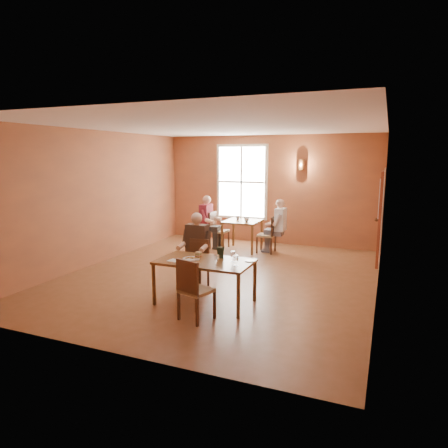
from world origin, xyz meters
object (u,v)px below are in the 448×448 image
at_px(main_table, 205,282).
at_px(chair_diner_white, 266,234).
at_px(second_table, 242,235).
at_px(chair_empty, 196,289).
at_px(chair_diner_main, 195,264).
at_px(diner_white, 268,227).
at_px(chair_diner_maroon, 219,230).
at_px(diner_maroon, 218,223).
at_px(diner_main, 194,253).

distance_m(main_table, chair_diner_white, 3.83).
bearing_deg(second_table, main_table, -79.34).
height_order(chair_empty, chair_diner_white, chair_empty).
relative_size(chair_diner_main, diner_white, 0.68).
relative_size(chair_diner_main, chair_diner_maroon, 0.93).
height_order(main_table, diner_white, diner_white).
relative_size(main_table, chair_diner_maroon, 1.62).
bearing_deg(chair_diner_maroon, diner_maroon, -90.00).
xyz_separation_m(second_table, diner_maroon, (-0.68, 0.00, 0.29)).
xyz_separation_m(chair_diner_white, diner_maroon, (-1.33, 0.00, 0.21)).
bearing_deg(main_table, chair_diner_white, 91.06).
bearing_deg(diner_maroon, diner_main, 15.68).
xyz_separation_m(second_table, chair_diner_white, (0.65, 0.00, 0.08)).
xyz_separation_m(diner_main, diner_maroon, (-0.90, 3.21, 0.01)).
distance_m(diner_main, second_table, 3.23).
distance_m(chair_diner_main, diner_main, 0.22).
xyz_separation_m(chair_diner_main, chair_diner_maroon, (-0.87, 3.18, 0.03)).
distance_m(chair_empty, chair_diner_maroon, 4.75).
xyz_separation_m(main_table, diner_main, (-0.50, 0.62, 0.30)).
distance_m(second_table, diner_maroon, 0.74).
distance_m(chair_diner_main, chair_diner_white, 3.21).
bearing_deg(main_table, chair_diner_main, 127.57).
distance_m(diner_main, chair_diner_maroon, 3.33).
bearing_deg(chair_diner_main, second_table, -86.02).
xyz_separation_m(diner_white, diner_maroon, (-1.36, 0.00, 0.02)).
distance_m(chair_empty, diner_maroon, 4.77).
xyz_separation_m(chair_diner_main, diner_main, (0.00, -0.03, 0.22)).
bearing_deg(diner_maroon, chair_diner_maroon, 90.00).
bearing_deg(main_table, diner_white, 90.62).
height_order(diner_white, chair_diner_maroon, diner_white).
distance_m(chair_empty, chair_diner_white, 4.50).
bearing_deg(second_table, diner_main, -86.06).
bearing_deg(chair_empty, diner_main, 135.09).
relative_size(chair_diner_main, diner_maroon, 0.66).
relative_size(main_table, diner_main, 1.17).
height_order(chair_empty, chair_diner_maroon, chair_diner_maroon).
bearing_deg(chair_diner_white, diner_white, -90.00).
height_order(chair_diner_main, chair_diner_white, chair_diner_white).
bearing_deg(diner_main, chair_diner_white, -97.61).
relative_size(chair_diner_white, diner_white, 0.71).
distance_m(main_table, chair_empty, 0.70).
bearing_deg(chair_empty, diner_maroon, 126.72).
bearing_deg(chair_diner_main, chair_empty, 117.13).
distance_m(main_table, chair_diner_main, 0.82).
height_order(diner_main, chair_diner_maroon, diner_main).
xyz_separation_m(chair_empty, chair_diner_maroon, (-1.54, 4.50, 0.01)).
bearing_deg(chair_empty, chair_diner_maroon, 126.38).
distance_m(diner_main, diner_maroon, 3.33).
distance_m(main_table, diner_main, 0.85).
height_order(chair_diner_main, diner_white, diner_white).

